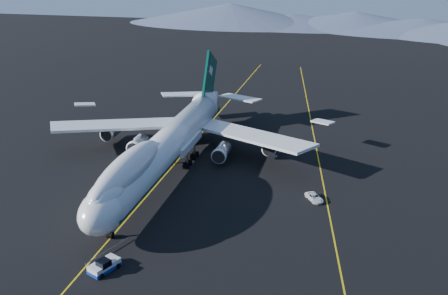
# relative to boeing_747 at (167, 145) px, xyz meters

# --- Properties ---
(ground) EXTENTS (500.00, 500.00, 0.00)m
(ground) POSITION_rel_boeing_747_xyz_m (-0.00, -0.03, -5.81)
(ground) COLOR black
(ground) RESTS_ON ground
(taxiway_line_main) EXTENTS (0.25, 220.00, 0.01)m
(taxiway_line_main) POSITION_rel_boeing_747_xyz_m (-0.00, -0.03, -5.80)
(taxiway_line_main) COLOR gold
(taxiway_line_main) RESTS_ON ground
(taxiway_line_side) EXTENTS (28.08, 198.09, 0.01)m
(taxiway_line_side) POSITION_rel_boeing_747_xyz_m (30.00, 9.97, -5.80)
(taxiway_line_side) COLOR gold
(taxiway_line_side) RESTS_ON ground
(boeing_747) EXTENTS (59.62, 72.43, 19.37)m
(boeing_747) POSITION_rel_boeing_747_xyz_m (0.00, 0.00, 0.00)
(boeing_747) COLOR silver
(boeing_747) RESTS_ON ground
(pushback_tug) EXTENTS (3.87, 5.09, 1.99)m
(pushback_tug) POSITION_rel_boeing_747_xyz_m (3.00, -34.57, -5.19)
(pushback_tug) COLOR silver
(pushback_tug) RESTS_ON ground
(service_van) EXTENTS (3.99, 4.73, 1.20)m
(service_van) POSITION_rel_boeing_747_xyz_m (30.00, -5.99, -5.21)
(service_van) COLOR silver
(service_van) RESTS_ON ground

